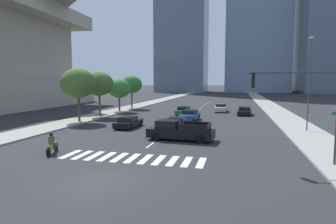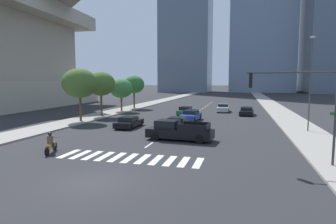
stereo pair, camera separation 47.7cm
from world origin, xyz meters
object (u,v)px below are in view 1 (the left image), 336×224
at_px(motorcycle_trailing, 52,145).
at_px(sedan_green_3, 184,111).
at_px(sedan_black_0, 177,124).
at_px(street_lamp_east, 309,78).
at_px(street_tree_fourth, 132,85).
at_px(sedan_black_2, 245,111).
at_px(pickup_truck, 178,130).
at_px(street_tree_nearest, 78,83).
at_px(street_tree_second, 99,84).
at_px(sedan_silver_1, 221,108).
at_px(street_tree_third, 119,88).
at_px(sedan_black_4, 128,122).
at_px(sedan_blue_5, 190,116).
at_px(traffic_signal_near, 303,96).

relative_size(motorcycle_trailing, sedan_green_3, 0.45).
height_order(sedan_black_0, street_lamp_east, street_lamp_east).
bearing_deg(street_tree_fourth, sedan_black_2, -15.43).
xyz_separation_m(pickup_truck, street_tree_nearest, (-13.96, 7.76, 3.97)).
relative_size(street_tree_second, street_tree_fourth, 1.05).
bearing_deg(street_tree_second, street_tree_fourth, 90.00).
height_order(sedan_silver_1, street_tree_nearest, street_tree_nearest).
xyz_separation_m(pickup_truck, street_tree_third, (-13.96, 20.23, 3.06)).
bearing_deg(pickup_truck, street_tree_second, -38.28).
xyz_separation_m(sedan_black_0, sedan_black_2, (7.23, 15.42, -0.04)).
distance_m(sedan_silver_1, sedan_black_4, 21.22).
bearing_deg(sedan_silver_1, pickup_truck, -6.61).
xyz_separation_m(pickup_truck, sedan_blue_5, (-0.97, 12.56, -0.20)).
bearing_deg(sedan_silver_1, street_tree_fourth, -96.19).
bearing_deg(sedan_green_3, pickup_truck, -168.27).
relative_size(street_lamp_east, street_tree_fourth, 1.53).
xyz_separation_m(sedan_black_0, street_tree_fourth, (-12.82, 20.96, 3.86)).
xyz_separation_m(sedan_black_2, street_lamp_east, (5.61, -13.70, 4.77)).
bearing_deg(street_tree_third, street_tree_second, -90.00).
xyz_separation_m(motorcycle_trailing, sedan_black_0, (6.38, 11.65, 0.02)).
relative_size(sedan_black_0, street_tree_third, 0.79).
distance_m(sedan_black_2, street_lamp_east, 15.56).
bearing_deg(motorcycle_trailing, street_lamp_east, -73.38).
height_order(sedan_silver_1, sedan_blue_5, sedan_blue_5).
distance_m(traffic_signal_near, street_tree_nearest, 26.20).
xyz_separation_m(motorcycle_trailing, street_tree_second, (-6.44, 19.86, 4.10)).
relative_size(pickup_truck, street_tree_fourth, 0.97).
distance_m(sedan_black_4, sedan_blue_5, 9.18).
height_order(pickup_truck, street_lamp_east, street_lamp_east).
xyz_separation_m(motorcycle_trailing, street_tree_fourth, (-6.44, 32.61, 3.88)).
relative_size(street_tree_nearest, street_tree_second, 1.03).
xyz_separation_m(sedan_green_3, traffic_signal_near, (11.41, -24.17, 3.55)).
relative_size(sedan_blue_5, street_tree_third, 0.91).
bearing_deg(sedan_black_2, street_tree_nearest, -53.33).
bearing_deg(sedan_black_2, sedan_black_0, -20.78).
bearing_deg(traffic_signal_near, street_tree_fourth, -54.39).
relative_size(sedan_green_3, sedan_blue_5, 0.99).
bearing_deg(sedan_black_4, motorcycle_trailing, 175.75).
xyz_separation_m(traffic_signal_near, street_lamp_east, (3.09, 12.28, 1.20)).
height_order(sedan_black_0, street_tree_third, street_tree_third).
bearing_deg(sedan_silver_1, street_tree_third, -76.34).
bearing_deg(traffic_signal_near, sedan_green_3, -64.73).
relative_size(sedan_green_3, street_tree_fourth, 0.80).
bearing_deg(sedan_black_4, sedan_green_3, -14.98).
height_order(street_tree_nearest, street_tree_third, street_tree_nearest).
relative_size(sedan_silver_1, sedan_black_4, 1.02).
relative_size(traffic_signal_near, street_tree_third, 1.08).
distance_m(sedan_silver_1, traffic_signal_near, 30.89).
distance_m(sedan_black_0, sedan_blue_5, 7.53).
height_order(motorcycle_trailing, street_tree_second, street_tree_second).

